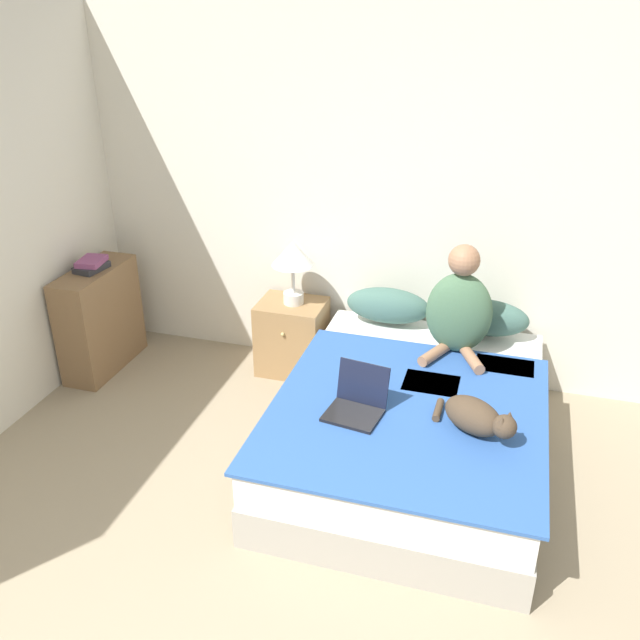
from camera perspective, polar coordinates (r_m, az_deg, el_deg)
The scene contains 11 objects.
wall_back at distance 4.70m, azimuth 6.40°, elevation 9.82°, with size 5.43×0.05×2.55m.
bed at distance 4.13m, azimuth 7.66°, elevation -8.80°, with size 1.51×2.01×0.47m.
pillow_near at distance 4.74m, azimuth 5.74°, elevation 1.22°, with size 0.58×0.24×0.25m.
pillow_far at distance 4.68m, azimuth 13.69°, elevation 0.21°, with size 0.58×0.24×0.25m.
person_sitting at distance 4.35m, azimuth 11.65°, elevation 0.94°, with size 0.42×0.41×0.72m.
cat_tabby at distance 3.67m, azimuth 13.08°, elevation -7.97°, with size 0.44×0.38×0.20m.
laptop_open at distance 3.77m, azimuth 3.09°, elevation -7.04°, with size 0.34×0.33×0.25m.
nightstand at distance 4.99m, azimuth -2.36°, elevation -1.42°, with size 0.48×0.41×0.55m.
table_lamp at distance 4.74m, azimuth -2.31°, elevation 5.23°, with size 0.30×0.30×0.47m.
bookshelf at distance 5.24m, azimuth -18.03°, elevation 0.07°, with size 0.28×0.73×0.78m.
book_stack_top at distance 5.08m, azimuth -18.69°, elevation 4.44°, with size 0.19×0.26×0.08m.
Camera 1 is at (0.79, -1.13, 2.59)m, focal length 38.00 mm.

